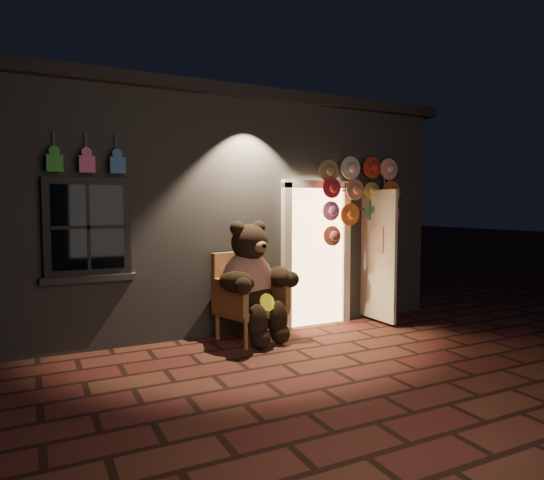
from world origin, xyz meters
TOP-DOWN VIEW (x-y plane):
  - ground at (0.00, 0.00)m, footprint 60.00×60.00m
  - shop_building at (0.00, 3.99)m, footprint 7.30×5.95m
  - wicker_armchair at (0.07, 1.18)m, footprint 0.96×0.91m
  - teddy_bear at (0.09, 1.03)m, footprint 1.12×1.01m
  - hat_rack at (2.04, 1.28)m, footprint 1.52×0.22m

SIDE VIEW (x-z plane):
  - ground at x=0.00m, z-range 0.00..0.00m
  - wicker_armchair at x=0.07m, z-range 0.00..1.17m
  - teddy_bear at x=0.09m, z-range 0.00..1.60m
  - shop_building at x=0.00m, z-range -0.02..3.49m
  - hat_rack at x=2.04m, z-range 0.71..3.23m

